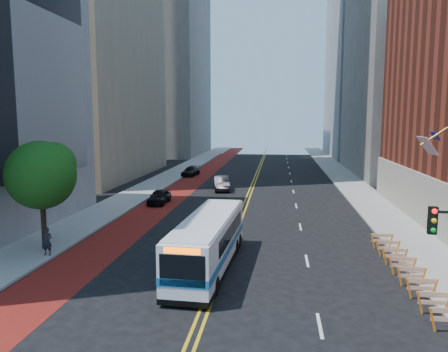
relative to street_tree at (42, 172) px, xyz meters
The scene contains 17 objects.
ground 13.68m from the street_tree, 28.25° to the right, with size 160.00×160.00×0.00m, color black.
sidewalk_left 24.45m from the street_tree, 91.81° to the left, with size 4.00×140.00×0.15m, color gray.
sidewalk_right 33.73m from the street_tree, 45.87° to the left, with size 4.00×140.00×0.15m, color gray.
bus_lane_paint 24.66m from the street_tree, 82.53° to the left, with size 3.60×140.00×0.01m, color maroon.
center_line_inner 26.84m from the street_tree, 65.21° to the left, with size 0.14×140.00×0.01m, color gold.
center_line_outer 26.99m from the street_tree, 64.51° to the left, with size 0.14×140.00×0.01m, color gold.
lane_dashes 36.09m from the street_tree, 63.34° to the left, with size 0.14×98.20×0.01m.
midrise_right_near 56.22m from the street_tree, 50.78° to the left, with size 18.00×26.00×40.00m, color slate.
midrise_right_far 83.25m from the street_tree, 63.91° to the left, with size 20.00×28.00×55.00m, color gray.
midrise_left_far 78.11m from the street_tree, 100.05° to the left, with size 20.00×26.00×65.00m, color slate.
construction_barriers 21.43m from the street_tree, ahead, with size 1.42×10.91×1.00m.
street_tree is the anchor object (origin of this frame).
transit_bus 11.31m from the street_tree, 10.60° to the right, with size 2.88×10.73×2.92m.
car_a 16.26m from the street_tree, 79.04° to the left, with size 1.61×4.00×1.36m, color black.
car_b 25.52m from the street_tree, 71.67° to the left, with size 1.67×4.80×1.58m, color black.
car_c 36.01m from the street_tree, 86.86° to the left, with size 1.79×4.40×1.28m, color black.
pedestrian 4.23m from the street_tree, 57.85° to the right, with size 0.61×0.40×1.67m, color black.
Camera 1 is at (3.05, -18.77, 8.22)m, focal length 35.00 mm.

